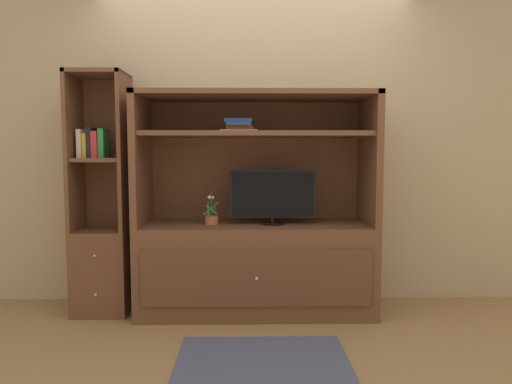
# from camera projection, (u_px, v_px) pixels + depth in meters

# --- Properties ---
(ground_plane) EXTENTS (8.00, 8.00, 0.00)m
(ground_plane) POSITION_uv_depth(u_px,v_px,m) (257.00, 330.00, 3.21)
(ground_plane) COLOR #99754C
(painted_rear_wall) EXTENTS (6.00, 0.10, 2.80)m
(painted_rear_wall) POSITION_uv_depth(u_px,v_px,m) (255.00, 133.00, 3.84)
(painted_rear_wall) COLOR tan
(painted_rear_wall) RESTS_ON ground_plane
(area_rug) EXTENTS (1.02, 0.91, 0.01)m
(area_rug) POSITION_uv_depth(u_px,v_px,m) (263.00, 369.00, 2.61)
(area_rug) COLOR #4C5170
(area_rug) RESTS_ON ground_plane
(media_console) EXTENTS (1.79, 0.64, 1.68)m
(media_console) POSITION_uv_depth(u_px,v_px,m) (256.00, 244.00, 3.57)
(media_console) COLOR brown
(media_console) RESTS_ON ground_plane
(tv_monitor) EXTENTS (0.66, 0.17, 0.42)m
(tv_monitor) POSITION_uv_depth(u_px,v_px,m) (273.00, 195.00, 3.50)
(tv_monitor) COLOR black
(tv_monitor) RESTS_ON media_console
(potted_plant) EXTENTS (0.12, 0.12, 0.25)m
(potted_plant) POSITION_uv_depth(u_px,v_px,m) (212.00, 218.00, 3.52)
(potted_plant) COLOR #B26642
(potted_plant) RESTS_ON media_console
(magazine_stack) EXTENTS (0.29, 0.32, 0.09)m
(magazine_stack) POSITION_uv_depth(u_px,v_px,m) (240.00, 126.00, 3.49)
(magazine_stack) COLOR silver
(magazine_stack) RESTS_ON media_console
(bookshelf_tall) EXTENTS (0.41, 0.40, 1.84)m
(bookshelf_tall) POSITION_uv_depth(u_px,v_px,m) (103.00, 233.00, 3.55)
(bookshelf_tall) COLOR brown
(bookshelf_tall) RESTS_ON ground_plane
(upright_book_row) EXTENTS (0.20, 0.17, 0.23)m
(upright_book_row) POSITION_uv_depth(u_px,v_px,m) (93.00, 144.00, 3.48)
(upright_book_row) COLOR silver
(upright_book_row) RESTS_ON bookshelf_tall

